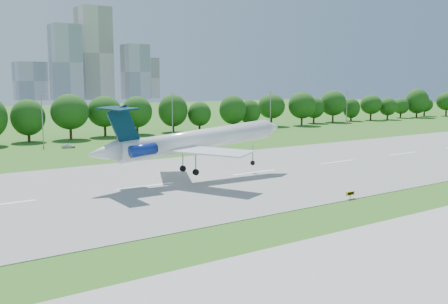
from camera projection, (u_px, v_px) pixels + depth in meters
ground at (374, 202)px, 63.50m from camera, size 600.00×600.00×0.00m
runway at (254, 173)px, 84.01m from camera, size 400.00×45.00×0.08m
tree_line at (107, 115)px, 138.16m from camera, size 288.40×8.40×10.40m
light_poles at (112, 117)px, 128.54m from camera, size 175.90×0.25×12.19m
skyline at (91, 64)px, 435.39m from camera, size 127.00×52.00×80.00m
airliner at (189, 140)px, 76.17m from camera, size 33.87×24.67×10.88m
taxi_sign_left at (350, 193)px, 65.16m from camera, size 1.45×0.21×1.02m
service_vehicle_b at (68, 146)px, 115.74m from camera, size 3.27×1.76×1.06m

